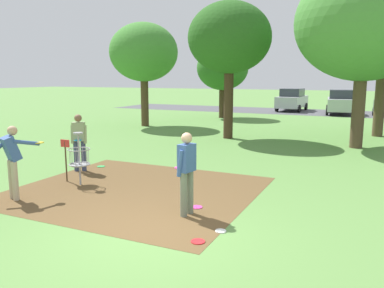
{
  "coord_description": "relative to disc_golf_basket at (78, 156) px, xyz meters",
  "views": [
    {
      "loc": [
        3.54,
        -5.72,
        2.8
      ],
      "look_at": [
        -0.85,
        3.74,
        1.0
      ],
      "focal_mm": 36.52,
      "sensor_mm": 36.0,
      "label": 1
    }
  ],
  "objects": [
    {
      "name": "tree_mid_left",
      "position": [
        -2.57,
        17.53,
        2.6
      ],
      "size": [
        3.49,
        3.49,
        4.86
      ],
      "color": "#422D1E",
      "rests_on": "ground"
    },
    {
      "name": "disc_golf_basket",
      "position": [
        0.0,
        0.0,
        0.0
      ],
      "size": [
        0.98,
        0.58,
        1.39
      ],
      "color": "#9E9EA3",
      "rests_on": "ground"
    },
    {
      "name": "parked_car_leftmost",
      "position": [
        0.73,
        25.24,
        0.17
      ],
      "size": [
        2.13,
        4.28,
        1.84
      ],
      "color": "#B2B7BC",
      "rests_on": "ground"
    },
    {
      "name": "frisbee_by_tee",
      "position": [
        4.53,
        -1.41,
        -0.74
      ],
      "size": [
        0.21,
        0.21,
        0.02
      ],
      "primitive_type": "cylinder",
      "color": "white",
      "rests_on": "ground"
    },
    {
      "name": "parking_lot_strip",
      "position": [
        3.36,
        24.5,
        -0.75
      ],
      "size": [
        36.0,
        6.0,
        0.01
      ],
      "primitive_type": "cube",
      "color": "#4C4C51",
      "rests_on": "ground"
    },
    {
      "name": "tree_mid_center",
      "position": [
        0.9,
        9.1,
        3.72
      ],
      "size": [
        3.71,
        3.71,
        6.09
      ],
      "color": "#422D1E",
      "rests_on": "ground"
    },
    {
      "name": "frisbee_far_left",
      "position": [
        4.33,
        -2.01,
        -0.74
      ],
      "size": [
        0.25,
        0.25,
        0.02
      ],
      "primitive_type": "cylinder",
      "color": "red",
      "rests_on": "ground"
    },
    {
      "name": "player_foreground_watching",
      "position": [
        3.58,
        -0.88,
        0.21
      ],
      "size": [
        0.43,
        0.49,
        1.71
      ],
      "color": "slate",
      "rests_on": "ground"
    },
    {
      "name": "dirt_tee_pad",
      "position": [
        1.65,
        0.18,
        -0.75
      ],
      "size": [
        5.8,
        5.25,
        0.01
      ],
      "primitive_type": "cube",
      "color": "brown",
      "rests_on": "ground"
    },
    {
      "name": "parked_car_center_left",
      "position": [
        4.61,
        23.76,
        0.17
      ],
      "size": [
        2.29,
        4.36,
        1.84
      ],
      "color": "#B2B7BC",
      "rests_on": "ground"
    },
    {
      "name": "player_waiting_left",
      "position": [
        -0.96,
        1.18,
        0.21
      ],
      "size": [
        0.49,
        0.45,
        1.71
      ],
      "color": "#384260",
      "rests_on": "ground"
    },
    {
      "name": "player_throwing",
      "position": [
        -0.47,
        -1.61,
        0.23
      ],
      "size": [
        0.83,
        0.93,
        1.71
      ],
      "color": "tan",
      "rests_on": "ground"
    },
    {
      "name": "ground_plane",
      "position": [
        3.36,
        -2.05,
        -0.75
      ],
      "size": [
        160.0,
        160.0,
        0.0
      ],
      "primitive_type": "plane",
      "color": "#5B8942"
    },
    {
      "name": "frisbee_near_basket",
      "position": [
        -0.75,
        1.89,
        -0.74
      ],
      "size": [
        0.25,
        0.25,
        0.02
      ],
      "primitive_type": "cylinder",
      "color": "green",
      "rests_on": "ground"
    },
    {
      "name": "frisbee_mid_grass",
      "position": [
        3.58,
        -0.38,
        -0.74
      ],
      "size": [
        0.25,
        0.25,
        0.02
      ],
      "primitive_type": "cylinder",
      "color": "#E53D99",
      "rests_on": "ground"
    },
    {
      "name": "tree_near_right",
      "position": [
        6.37,
        8.94,
        4.07
      ],
      "size": [
        5.23,
        5.23,
        7.07
      ],
      "color": "brown",
      "rests_on": "ground"
    },
    {
      "name": "tree_mid_right",
      "position": [
        -4.99,
        11.4,
        3.38
      ],
      "size": [
        3.83,
        3.83,
        5.79
      ],
      "color": "#4C3823",
      "rests_on": "ground"
    }
  ]
}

